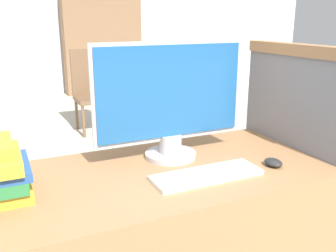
{
  "coord_description": "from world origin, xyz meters",
  "views": [
    {
      "loc": [
        -0.46,
        -0.89,
        1.33
      ],
      "look_at": [
        0.08,
        0.29,
        0.95
      ],
      "focal_mm": 40.0,
      "sensor_mm": 36.0,
      "label": 1
    }
  ],
  "objects_px": {
    "far_chair": "(92,88)",
    "keyboard": "(207,175)",
    "monitor": "(171,100)",
    "mouse": "(273,162)"
  },
  "relations": [
    {
      "from": "monitor",
      "to": "keyboard",
      "type": "distance_m",
      "value": 0.34
    },
    {
      "from": "keyboard",
      "to": "monitor",
      "type": "bearing_deg",
      "value": 97.35
    },
    {
      "from": "monitor",
      "to": "far_chair",
      "type": "height_order",
      "value": "monitor"
    },
    {
      "from": "monitor",
      "to": "keyboard",
      "type": "relative_size",
      "value": 1.56
    },
    {
      "from": "far_chair",
      "to": "keyboard",
      "type": "bearing_deg",
      "value": -105.91
    },
    {
      "from": "keyboard",
      "to": "mouse",
      "type": "relative_size",
      "value": 5.07
    },
    {
      "from": "mouse",
      "to": "far_chair",
      "type": "relative_size",
      "value": 0.08
    },
    {
      "from": "keyboard",
      "to": "far_chair",
      "type": "xyz_separation_m",
      "value": [
        0.38,
        3.35,
        -0.26
      ]
    },
    {
      "from": "monitor",
      "to": "keyboard",
      "type": "height_order",
      "value": "monitor"
    },
    {
      "from": "monitor",
      "to": "far_chair",
      "type": "distance_m",
      "value": 3.17
    }
  ]
}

